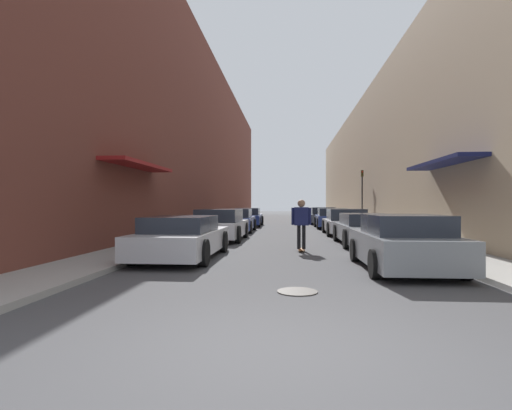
# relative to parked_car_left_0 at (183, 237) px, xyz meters

# --- Properties ---
(ground) EXTENTS (124.54, 124.54, 0.00)m
(ground) POSITION_rel_parked_car_left_0_xyz_m (2.87, 15.66, -0.59)
(ground) COLOR #424244
(curb_strip_left) EXTENTS (1.80, 56.61, 0.12)m
(curb_strip_left) POSITION_rel_parked_car_left_0_xyz_m (-1.87, 21.32, -0.53)
(curb_strip_left) COLOR gray
(curb_strip_left) RESTS_ON ground
(curb_strip_right) EXTENTS (1.80, 56.61, 0.12)m
(curb_strip_right) POSITION_rel_parked_car_left_0_xyz_m (7.61, 21.32, -0.53)
(curb_strip_right) COLOR gray
(curb_strip_right) RESTS_ON ground
(building_row_left) EXTENTS (4.90, 56.61, 12.94)m
(building_row_left) POSITION_rel_parked_car_left_0_xyz_m (-4.77, 21.32, 5.88)
(building_row_left) COLOR brown
(building_row_left) RESTS_ON ground
(building_row_right) EXTENTS (4.90, 56.61, 9.73)m
(building_row_right) POSITION_rel_parked_car_left_0_xyz_m (10.51, 21.32, 4.28)
(building_row_right) COLOR tan
(building_row_right) RESTS_ON ground
(parked_car_left_0) EXTENTS (1.99, 4.68, 1.18)m
(parked_car_left_0) POSITION_rel_parked_car_left_0_xyz_m (0.00, 0.00, 0.00)
(parked_car_left_0) COLOR #B7B7BC
(parked_car_left_0) RESTS_ON ground
(parked_car_left_1) EXTENTS (2.02, 4.33, 1.31)m
(parked_car_left_1) POSITION_rel_parked_car_left_0_xyz_m (0.08, 5.65, 0.05)
(parked_car_left_1) COLOR #B7B7BC
(parked_car_left_1) RESTS_ON ground
(parked_car_left_2) EXTENTS (1.98, 4.39, 1.27)m
(parked_car_left_2) POSITION_rel_parked_car_left_0_xyz_m (0.05, 10.91, 0.03)
(parked_car_left_2) COLOR navy
(parked_car_left_2) RESTS_ON ground
(parked_car_left_3) EXTENTS (1.93, 4.78, 1.26)m
(parked_car_left_3) POSITION_rel_parked_car_left_0_xyz_m (0.13, 16.66, 0.03)
(parked_car_left_3) COLOR navy
(parked_car_left_3) RESTS_ON ground
(parked_car_right_0) EXTENTS (1.95, 4.02, 1.27)m
(parked_car_right_0) POSITION_rel_parked_car_left_0_xyz_m (5.58, -1.46, 0.03)
(parked_car_right_0) COLOR gray
(parked_car_right_0) RESTS_ON ground
(parked_car_right_1) EXTENTS (1.85, 4.68, 1.17)m
(parked_car_right_1) POSITION_rel_parked_car_left_0_xyz_m (5.72, 4.17, -0.00)
(parked_car_right_1) COLOR gray
(parked_car_right_1) RESTS_ON ground
(parked_car_right_2) EXTENTS (2.08, 4.22, 1.29)m
(parked_car_right_2) POSITION_rel_parked_car_left_0_xyz_m (5.77, 9.22, 0.03)
(parked_car_right_2) COLOR #B7B7BC
(parked_car_right_2) RESTS_ON ground
(parked_car_right_3) EXTENTS (2.07, 4.18, 1.26)m
(parked_car_right_3) POSITION_rel_parked_car_left_0_xyz_m (5.67, 14.66, 0.03)
(parked_car_right_3) COLOR navy
(parked_car_right_3) RESTS_ON ground
(parked_car_right_4) EXTENTS (2.08, 4.22, 1.28)m
(parked_car_right_4) POSITION_rel_parked_car_left_0_xyz_m (5.54, 20.04, 0.04)
(parked_car_right_4) COLOR #515459
(parked_car_right_4) RESTS_ON ground
(skateboarder) EXTENTS (0.64, 0.78, 1.66)m
(skateboarder) POSITION_rel_parked_car_left_0_xyz_m (3.36, 1.99, 0.43)
(skateboarder) COLOR brown
(skateboarder) RESTS_ON ground
(manhole_cover) EXTENTS (0.70, 0.70, 0.02)m
(manhole_cover) POSITION_rel_parked_car_left_0_xyz_m (3.10, -4.01, -0.58)
(manhole_cover) COLOR #332D28
(manhole_cover) RESTS_ON ground
(traffic_light) EXTENTS (0.16, 0.22, 3.80)m
(traffic_light) POSITION_rel_parked_car_left_0_xyz_m (8.11, 17.72, 1.86)
(traffic_light) COLOR #2D2D2D
(traffic_light) RESTS_ON curb_strip_right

